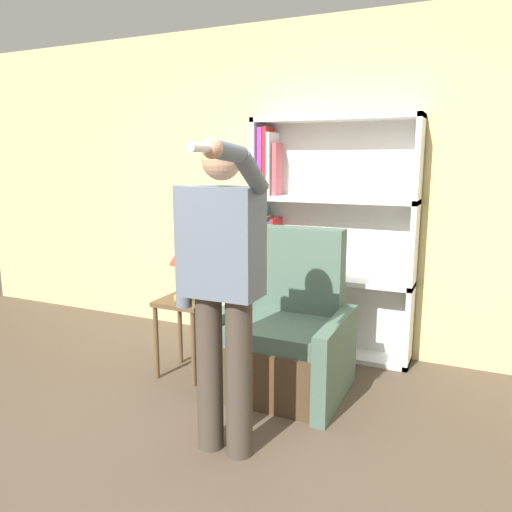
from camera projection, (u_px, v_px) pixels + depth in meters
name	position (u px, v px, depth m)	size (l,w,h in m)	color
ground_plane	(200.00, 464.00, 2.75)	(14.00, 14.00, 0.00)	brown
wall_back	(317.00, 189.00, 4.30)	(8.00, 0.06, 2.80)	#DBCC84
bookcase	(317.00, 240.00, 4.22)	(1.37, 0.28, 1.99)	white
armchair	(285.00, 340.00, 3.62)	(0.91, 0.80, 1.16)	#4C3823
person_standing	(222.00, 281.00, 2.69)	(0.56, 0.78, 1.75)	#473D33
side_table	(186.00, 315.00, 3.83)	(0.38, 0.38, 0.60)	brown
table_lamp	(184.00, 257.00, 3.74)	(0.23, 0.23, 0.45)	gold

